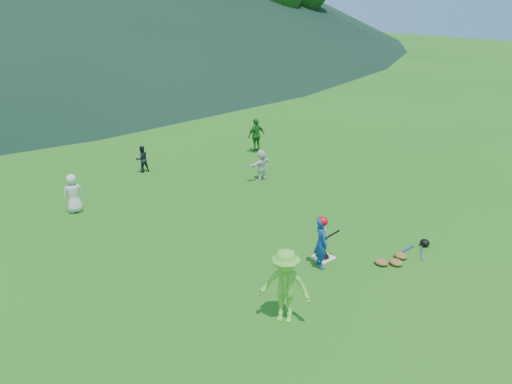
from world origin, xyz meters
TOP-DOWN VIEW (x-y plane):
  - ground at (0.00, 0.00)m, footprint 120.00×120.00m
  - home_plate at (0.00, 0.00)m, footprint 0.45×0.45m
  - baseball at (0.00, 0.00)m, footprint 0.08×0.08m
  - batter_child at (-0.34, -0.23)m, footprint 0.46×0.53m
  - adult_coach at (-2.33, -1.20)m, footprint 1.02×1.12m
  - fielder_a at (-3.53, 6.33)m, footprint 0.59×0.43m
  - fielder_b at (-0.42, 8.22)m, footprint 0.48×0.38m
  - fielder_c at (4.12, 7.52)m, footprint 0.79×0.34m
  - fielder_d at (2.26, 4.99)m, footprint 1.01×0.48m
  - batting_tee at (0.00, 0.00)m, footprint 0.30×0.30m
  - batter_gear at (-0.32, -0.23)m, footprint 0.73×0.26m
  - equipment_pile at (1.41, -1.18)m, footprint 1.80×0.72m
  - outfield_fence at (0.00, 28.00)m, footprint 70.07×0.08m

SIDE VIEW (x-z plane):
  - ground at x=0.00m, z-range 0.00..0.00m
  - home_plate at x=0.00m, z-range 0.00..0.02m
  - equipment_pile at x=1.41m, z-range -0.03..0.16m
  - batting_tee at x=0.00m, z-range -0.21..0.47m
  - fielder_b at x=-0.42m, z-range 0.00..0.94m
  - fielder_d at x=2.26m, z-range 0.00..1.05m
  - fielder_a at x=-3.53m, z-range 0.00..1.13m
  - batter_child at x=-0.34m, z-range 0.00..1.22m
  - fielder_c at x=4.12m, z-range 0.00..1.33m
  - outfield_fence at x=0.00m, z-range 0.03..1.36m
  - baseball at x=0.00m, z-range 0.70..0.78m
  - adult_coach at x=-2.33m, z-range 0.00..1.51m
  - batter_gear at x=-0.32m, z-range 0.82..1.40m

